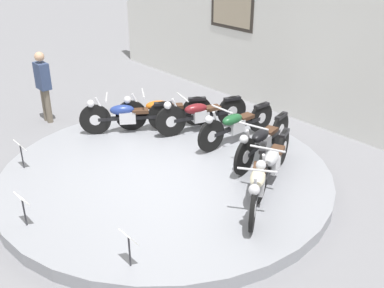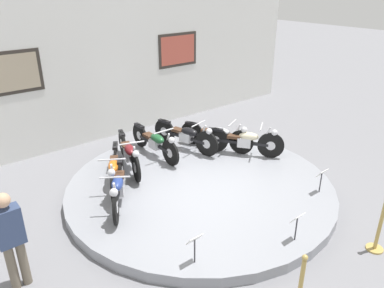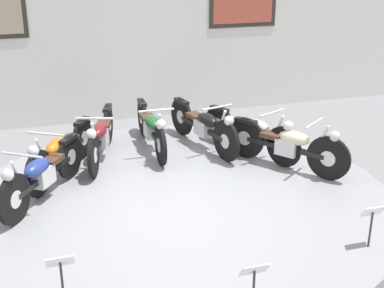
{
  "view_description": "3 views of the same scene",
  "coord_description": "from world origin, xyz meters",
  "px_view_note": "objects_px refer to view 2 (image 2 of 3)",
  "views": [
    {
      "loc": [
        5.39,
        -4.07,
        3.94
      ],
      "look_at": [
        0.2,
        0.41,
        0.63
      ],
      "focal_mm": 42.0,
      "sensor_mm": 36.0,
      "label": 1
    },
    {
      "loc": [
        -4.5,
        -5.3,
        4.2
      ],
      "look_at": [
        0.12,
        0.42,
        0.93
      ],
      "focal_mm": 35.0,
      "sensor_mm": 36.0,
      "label": 2
    },
    {
      "loc": [
        -1.69,
        -6.12,
        3.39
      ],
      "look_at": [
        0.27,
        0.35,
        0.76
      ],
      "focal_mm": 50.0,
      "sensor_mm": 36.0,
      "label": 3
    }
  ],
  "objects_px": {
    "motorcycle_green": "(155,142)",
    "info_placard_front_right": "(322,176)",
    "motorcycle_black": "(186,135)",
    "motorcycle_maroon": "(129,153)",
    "info_placard_front_centre": "(297,221)",
    "motorcycle_silver": "(217,135)",
    "motorcycle_cream": "(244,140)",
    "motorcycle_orange": "(114,169)",
    "visitor_standing": "(11,236)",
    "motorcycle_blue": "(118,186)",
    "info_placard_front_left": "(195,243)",
    "stanchion_post_right_of_entry": "(378,233)"
  },
  "relations": [
    {
      "from": "motorcycle_green",
      "to": "info_placard_front_right",
      "type": "bearing_deg",
      "value": -64.95
    },
    {
      "from": "info_placard_front_left",
      "to": "visitor_standing",
      "type": "distance_m",
      "value": 2.61
    },
    {
      "from": "motorcycle_maroon",
      "to": "motorcycle_green",
      "type": "relative_size",
      "value": 0.98
    },
    {
      "from": "info_placard_front_left",
      "to": "motorcycle_maroon",
      "type": "bearing_deg",
      "value": 76.22
    },
    {
      "from": "info_placard_front_left",
      "to": "info_placard_front_right",
      "type": "distance_m",
      "value": 3.28
    },
    {
      "from": "motorcycle_maroon",
      "to": "motorcycle_black",
      "type": "xyz_separation_m",
      "value": [
        1.64,
        -0.0,
        0.0
      ]
    },
    {
      "from": "motorcycle_orange",
      "to": "info_placard_front_right",
      "type": "bearing_deg",
      "value": -42.88
    },
    {
      "from": "info_placard_front_right",
      "to": "visitor_standing",
      "type": "distance_m",
      "value": 5.64
    },
    {
      "from": "motorcycle_maroon",
      "to": "visitor_standing",
      "type": "distance_m",
      "value": 3.56
    },
    {
      "from": "motorcycle_orange",
      "to": "stanchion_post_right_of_entry",
      "type": "bearing_deg",
      "value": -59.99
    },
    {
      "from": "motorcycle_silver",
      "to": "info_placard_front_left",
      "type": "distance_m",
      "value": 4.21
    },
    {
      "from": "motorcycle_orange",
      "to": "info_placard_front_right",
      "type": "relative_size",
      "value": 3.37
    },
    {
      "from": "motorcycle_blue",
      "to": "info_placard_front_centre",
      "type": "xyz_separation_m",
      "value": [
        1.72,
        -2.83,
        -0.01
      ]
    },
    {
      "from": "info_placard_front_centre",
      "to": "info_placard_front_right",
      "type": "distance_m",
      "value": 1.76
    },
    {
      "from": "motorcycle_blue",
      "to": "motorcycle_green",
      "type": "distance_m",
      "value": 2.17
    },
    {
      "from": "motorcycle_black",
      "to": "info_placard_front_centre",
      "type": "xyz_separation_m",
      "value": [
        -0.82,
        -3.97,
        -0.02
      ]
    },
    {
      "from": "visitor_standing",
      "to": "info_placard_front_centre",
      "type": "bearing_deg",
      "value": -28.33
    },
    {
      "from": "motorcycle_black",
      "to": "stanchion_post_right_of_entry",
      "type": "bearing_deg",
      "value": -87.03
    },
    {
      "from": "motorcycle_blue",
      "to": "motorcycle_silver",
      "type": "relative_size",
      "value": 0.93
    },
    {
      "from": "motorcycle_green",
      "to": "info_placard_front_right",
      "type": "distance_m",
      "value": 3.88
    },
    {
      "from": "motorcycle_cream",
      "to": "motorcycle_maroon",
      "type": "bearing_deg",
      "value": 155.84
    },
    {
      "from": "motorcycle_orange",
      "to": "info_placard_front_right",
      "type": "height_order",
      "value": "motorcycle_orange"
    },
    {
      "from": "motorcycle_silver",
      "to": "motorcycle_cream",
      "type": "relative_size",
      "value": 1.11
    },
    {
      "from": "motorcycle_blue",
      "to": "motorcycle_black",
      "type": "height_order",
      "value": "motorcycle_black"
    },
    {
      "from": "motorcycle_green",
      "to": "motorcycle_cream",
      "type": "bearing_deg",
      "value": -37.25
    },
    {
      "from": "motorcycle_cream",
      "to": "info_placard_front_centre",
      "type": "bearing_deg",
      "value": -121.36
    },
    {
      "from": "motorcycle_orange",
      "to": "motorcycle_maroon",
      "type": "relative_size",
      "value": 0.9
    },
    {
      "from": "motorcycle_maroon",
      "to": "motorcycle_green",
      "type": "height_order",
      "value": "motorcycle_maroon"
    },
    {
      "from": "motorcycle_black",
      "to": "motorcycle_cream",
      "type": "height_order",
      "value": "motorcycle_black"
    },
    {
      "from": "motorcycle_orange",
      "to": "motorcycle_black",
      "type": "distance_m",
      "value": 2.31
    },
    {
      "from": "motorcycle_cream",
      "to": "visitor_standing",
      "type": "relative_size",
      "value": 1.03
    },
    {
      "from": "motorcycle_silver",
      "to": "stanchion_post_right_of_entry",
      "type": "xyz_separation_m",
      "value": [
        -0.37,
        -4.35,
        -0.24
      ]
    },
    {
      "from": "motorcycle_green",
      "to": "info_placard_front_centre",
      "type": "bearing_deg",
      "value": -90.0
    },
    {
      "from": "motorcycle_green",
      "to": "visitor_standing",
      "type": "distance_m",
      "value": 4.35
    },
    {
      "from": "motorcycle_silver",
      "to": "info_placard_front_right",
      "type": "xyz_separation_m",
      "value": [
        0.2,
        -2.86,
        -0.01
      ]
    },
    {
      "from": "motorcycle_blue",
      "to": "info_placard_front_centre",
      "type": "bearing_deg",
      "value": -58.64
    },
    {
      "from": "motorcycle_orange",
      "to": "motorcycle_silver",
      "type": "bearing_deg",
      "value": -0.06
    },
    {
      "from": "motorcycle_maroon",
      "to": "info_placard_front_left",
      "type": "height_order",
      "value": "motorcycle_maroon"
    },
    {
      "from": "motorcycle_orange",
      "to": "motorcycle_green",
      "type": "bearing_deg",
      "value": 24.04
    },
    {
      "from": "motorcycle_orange",
      "to": "visitor_standing",
      "type": "relative_size",
      "value": 1.09
    },
    {
      "from": "info_placard_front_centre",
      "to": "stanchion_post_right_of_entry",
      "type": "distance_m",
      "value": 1.39
    },
    {
      "from": "motorcycle_orange",
      "to": "motorcycle_maroon",
      "type": "xyz_separation_m",
      "value": [
        0.62,
        0.47,
        0.0
      ]
    },
    {
      "from": "info_placard_front_centre",
      "to": "motorcycle_silver",
      "type": "bearing_deg",
      "value": 67.56
    },
    {
      "from": "motorcycle_orange",
      "to": "visitor_standing",
      "type": "distance_m",
      "value": 2.78
    },
    {
      "from": "motorcycle_black",
      "to": "motorcycle_cream",
      "type": "relative_size",
      "value": 1.19
    },
    {
      "from": "info_placard_front_right",
      "to": "motorcycle_silver",
      "type": "bearing_deg",
      "value": 93.96
    },
    {
      "from": "motorcycle_maroon",
      "to": "info_placard_front_centre",
      "type": "height_order",
      "value": "motorcycle_maroon"
    },
    {
      "from": "motorcycle_blue",
      "to": "info_placard_front_right",
      "type": "xyz_separation_m",
      "value": [
        3.36,
        -2.2,
        -0.01
      ]
    },
    {
      "from": "motorcycle_black",
      "to": "motorcycle_maroon",
      "type": "bearing_deg",
      "value": 179.98
    },
    {
      "from": "motorcycle_silver",
      "to": "info_placard_front_right",
      "type": "height_order",
      "value": "motorcycle_silver"
    }
  ]
}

